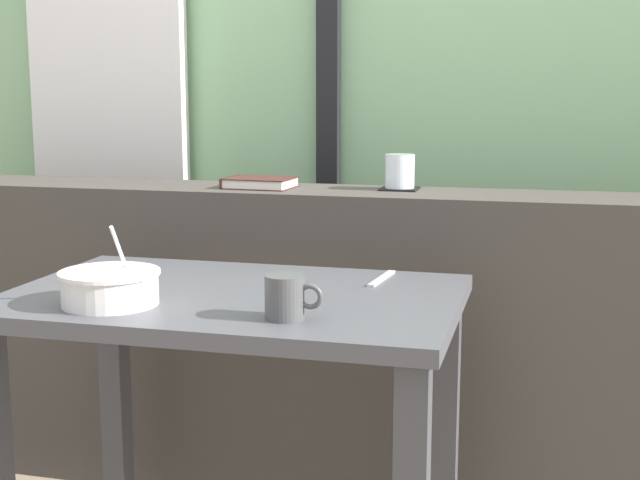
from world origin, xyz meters
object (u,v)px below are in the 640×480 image
(fork_utensil, at_px, (382,278))
(ceramic_mug, at_px, (286,297))
(coaster_square, at_px, (400,189))
(soup_bowl, at_px, (110,287))
(closed_book, at_px, (259,183))
(juice_glass, at_px, (400,172))
(breakfast_table, at_px, (234,350))

(fork_utensil, height_order, ceramic_mug, ceramic_mug)
(coaster_square, relative_size, soup_bowl, 0.49)
(closed_book, relative_size, ceramic_mug, 1.68)
(coaster_square, height_order, ceramic_mug, coaster_square)
(juice_glass, xyz_separation_m, fork_utensil, (0.03, -0.41, -0.21))
(breakfast_table, distance_m, closed_book, 0.66)
(ceramic_mug, bearing_deg, fork_utensil, 74.12)
(juice_glass, height_order, fork_utensil, juice_glass)
(juice_glass, distance_m, closed_book, 0.39)
(fork_utensil, bearing_deg, ceramic_mug, -99.75)
(soup_bowl, bearing_deg, fork_utensil, 37.15)
(closed_book, bearing_deg, breakfast_table, -77.16)
(coaster_square, bearing_deg, juice_glass, 0.00)
(breakfast_table, relative_size, closed_book, 5.07)
(juice_glass, xyz_separation_m, ceramic_mug, (-0.08, -0.80, -0.17))
(coaster_square, distance_m, soup_bowl, 0.92)
(coaster_square, distance_m, ceramic_mug, 0.82)
(coaster_square, bearing_deg, breakfast_table, -112.31)
(juice_glass, bearing_deg, breakfast_table, -112.31)
(breakfast_table, relative_size, fork_utensil, 5.67)
(coaster_square, relative_size, fork_utensil, 0.59)
(coaster_square, bearing_deg, closed_book, -172.16)
(coaster_square, distance_m, closed_book, 0.39)
(breakfast_table, xyz_separation_m, soup_bowl, (-0.20, -0.16, 0.16))
(breakfast_table, distance_m, juice_glass, 0.75)
(ceramic_mug, bearing_deg, coaster_square, 84.30)
(coaster_square, bearing_deg, soup_bowl, -120.30)
(juice_glass, distance_m, soup_bowl, 0.92)
(breakfast_table, xyz_separation_m, juice_glass, (0.25, 0.62, 0.34))
(breakfast_table, distance_m, coaster_square, 0.73)
(coaster_square, xyz_separation_m, closed_book, (-0.38, -0.05, 0.01))
(breakfast_table, bearing_deg, ceramic_mug, -46.63)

